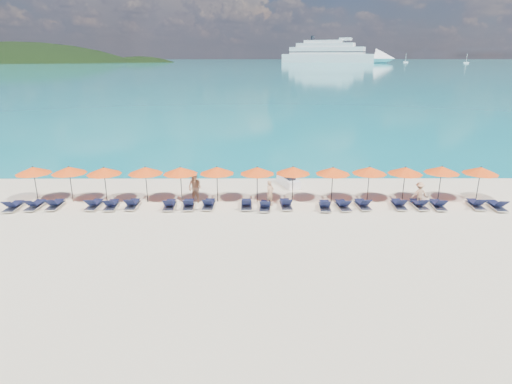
{
  "coord_description": "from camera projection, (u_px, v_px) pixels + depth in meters",
  "views": [
    {
      "loc": [
        -0.07,
        -20.35,
        8.67
      ],
      "look_at": [
        0.0,
        3.0,
        1.2
      ],
      "focal_mm": 30.0,
      "sensor_mm": 36.0,
      "label": 1
    }
  ],
  "objects": [
    {
      "name": "ground",
      "position": [
        256.0,
        232.0,
        22.02
      ],
      "size": [
        1400.0,
        1400.0,
        0.0
      ],
      "primitive_type": "plane",
      "color": "beige"
    },
    {
      "name": "sea",
      "position": [
        255.0,
        61.0,
        650.6
      ],
      "size": [
        1600.0,
        1300.0,
        0.01
      ],
      "primitive_type": "cube",
      "color": "#1FA9B2",
      "rests_on": "ground"
    },
    {
      "name": "headland_main",
      "position": [
        21.0,
        94.0,
        546.98
      ],
      "size": [
        374.0,
        242.0,
        126.5
      ],
      "color": "black",
      "rests_on": "ground"
    },
    {
      "name": "headland_small",
      "position": [
        141.0,
        90.0,
        565.57
      ],
      "size": [
        162.0,
        126.0,
        85.5
      ],
      "color": "black",
      "rests_on": "ground"
    },
    {
      "name": "cruise_ship",
      "position": [
        338.0,
        54.0,
        515.49
      ],
      "size": [
        132.58,
        73.86,
        37.66
      ],
      "rotation": [
        0.0,
        0.0,
        -0.41
      ],
      "color": "silver",
      "rests_on": "ground"
    },
    {
      "name": "sailboat_near",
      "position": [
        406.0,
        62.0,
        535.02
      ],
      "size": [
        5.68,
        1.89,
        10.42
      ],
      "color": "silver",
      "rests_on": "ground"
    },
    {
      "name": "sailboat_far",
      "position": [
        466.0,
        62.0,
        488.45
      ],
      "size": [
        5.88,
        1.96,
        10.79
      ],
      "color": "silver",
      "rests_on": "ground"
    },
    {
      "name": "jetski",
      "position": [
        289.0,
        181.0,
        29.7
      ],
      "size": [
        1.6,
        2.46,
        0.82
      ],
      "rotation": [
        0.0,
        0.0,
        0.35
      ],
      "color": "white",
      "rests_on": "ground"
    },
    {
      "name": "beachgoer_a",
      "position": [
        270.0,
        193.0,
        25.58
      ],
      "size": [
        0.68,
        0.67,
        1.58
      ],
      "primitive_type": "imported",
      "rotation": [
        0.0,
        0.0,
        0.78
      ],
      "color": "tan",
      "rests_on": "ground"
    },
    {
      "name": "beachgoer_b",
      "position": [
        195.0,
        188.0,
        26.15
      ],
      "size": [
        1.06,
        0.92,
        1.88
      ],
      "primitive_type": "imported",
      "rotation": [
        0.0,
        0.0,
        -0.53
      ],
      "color": "tan",
      "rests_on": "ground"
    },
    {
      "name": "beachgoer_c",
      "position": [
        419.0,
        194.0,
        25.78
      ],
      "size": [
        0.99,
        0.58,
        1.44
      ],
      "primitive_type": "imported",
      "rotation": [
        0.0,
        0.0,
        3.31
      ],
      "color": "tan",
      "rests_on": "ground"
    },
    {
      "name": "umbrella_0",
      "position": [
        33.0,
        170.0,
        25.96
      ],
      "size": [
        2.1,
        2.1,
        2.28
      ],
      "color": "black",
      "rests_on": "ground"
    },
    {
      "name": "umbrella_1",
      "position": [
        69.0,
        170.0,
        26.01
      ],
      "size": [
        2.1,
        2.1,
        2.28
      ],
      "color": "black",
      "rests_on": "ground"
    },
    {
      "name": "umbrella_2",
      "position": [
        104.0,
        171.0,
        25.84
      ],
      "size": [
        2.1,
        2.1,
        2.28
      ],
      "color": "black",
      "rests_on": "ground"
    },
    {
      "name": "umbrella_3",
      "position": [
        145.0,
        170.0,
        25.93
      ],
      "size": [
        2.1,
        2.1,
        2.28
      ],
      "color": "black",
      "rests_on": "ground"
    },
    {
      "name": "umbrella_4",
      "position": [
        180.0,
        171.0,
        25.89
      ],
      "size": [
        2.1,
        2.1,
        2.28
      ],
      "color": "black",
      "rests_on": "ground"
    },
    {
      "name": "umbrella_5",
      "position": [
        217.0,
        170.0,
        25.97
      ],
      "size": [
        2.1,
        2.1,
        2.28
      ],
      "color": "black",
      "rests_on": "ground"
    },
    {
      "name": "umbrella_6",
      "position": [
        257.0,
        170.0,
        25.92
      ],
      "size": [
        2.1,
        2.1,
        2.28
      ],
      "color": "black",
      "rests_on": "ground"
    },
    {
      "name": "umbrella_7",
      "position": [
        293.0,
        170.0,
        25.99
      ],
      "size": [
        2.1,
        2.1,
        2.28
      ],
      "color": "black",
      "rests_on": "ground"
    },
    {
      "name": "umbrella_8",
      "position": [
        333.0,
        171.0,
        25.87
      ],
      "size": [
        2.1,
        2.1,
        2.28
      ],
      "color": "black",
      "rests_on": "ground"
    },
    {
      "name": "umbrella_9",
      "position": [
        370.0,
        170.0,
        25.97
      ],
      "size": [
        2.1,
        2.1,
        2.28
      ],
      "color": "black",
      "rests_on": "ground"
    },
    {
      "name": "umbrella_10",
      "position": [
        405.0,
        171.0,
        25.9
      ],
      "size": [
        2.1,
        2.1,
        2.28
      ],
      "color": "black",
      "rests_on": "ground"
    },
    {
      "name": "umbrella_11",
      "position": [
        442.0,
        170.0,
        26.09
      ],
      "size": [
        2.1,
        2.1,
        2.28
      ],
      "color": "black",
      "rests_on": "ground"
    },
    {
      "name": "umbrella_12",
      "position": [
        481.0,
        170.0,
        25.92
      ],
      "size": [
        2.1,
        2.1,
        2.28
      ],
      "color": "black",
      "rests_on": "ground"
    },
    {
      "name": "lounger_0",
      "position": [
        13.0,
        206.0,
        25.13
      ],
      "size": [
        0.71,
        1.73,
        0.66
      ],
      "rotation": [
        0.0,
        0.0,
        0.05
      ],
      "color": "silver",
      "rests_on": "ground"
    },
    {
      "name": "lounger_1",
      "position": [
        35.0,
        205.0,
        25.3
      ],
      "size": [
        0.65,
        1.71,
        0.66
      ],
      "rotation": [
        0.0,
        0.0,
        -0.02
      ],
      "color": "silver",
      "rests_on": "ground"
    },
    {
      "name": "lounger_2",
      "position": [
        55.0,
        204.0,
        25.4
      ],
      "size": [
        0.67,
        1.72,
        0.66
      ],
      "rotation": [
        0.0,
        0.0,
        0.03
      ],
      "color": "silver",
      "rests_on": "ground"
    },
    {
      "name": "lounger_3",
      "position": [
        94.0,
        204.0,
        25.4
      ],
      "size": [
        0.68,
        1.72,
        0.66
      ],
      "rotation": [
        0.0,
        0.0,
        -0.04
      ],
      "color": "silver",
      "rests_on": "ground"
    },
    {
      "name": "lounger_4",
      "position": [
        111.0,
        205.0,
        25.33
      ],
      "size": [
        0.73,
        1.74,
        0.66
      ],
      "rotation": [
        0.0,
        0.0,
        0.07
      ],
      "color": "silver",
      "rests_on": "ground"
    },
    {
      "name": "lounger_5",
      "position": [
        132.0,
        204.0,
        25.44
      ],
      "size": [
        0.62,
        1.7,
        0.66
      ],
      "rotation": [
        0.0,
        0.0,
        0.0
      ],
      "color": "silver",
      "rests_on": "ground"
    },
    {
      "name": "lounger_6",
      "position": [
        170.0,
        205.0,
        25.33
      ],
      "size": [
        0.69,
        1.72,
        0.66
      ],
      "rotation": [
        0.0,
        0.0,
        0.04
      ],
      "color": "silver",
      "rests_on": "ground"
    },
    {
      "name": "lounger_7",
      "position": [
        189.0,
        204.0,
        25.38
      ],
      "size": [
        0.77,
        1.75,
        0.66
      ],
      "rotation": [
        0.0,
        0.0,
        0.09
      ],
      "color": "silver",
      "rests_on": "ground"
    },
    {
      "name": "lounger_8",
      "position": [
        209.0,
        204.0,
        25.44
      ],
      "size": [
        0.68,
        1.72,
        0.66
      ],
      "rotation": [
        0.0,
        0.0,
        -0.03
      ],
      "color": "silver",
      "rests_on": "ground"
    },
    {
      "name": "lounger_9",
      "position": [
        246.0,
        204.0,
        25.41
      ],
      "size": [
        0.66,
        1.71,
        0.66
      ],
      "rotation": [
        0.0,
        0.0,
        0.02
      ],
      "color": "silver",
      "rests_on": "ground"
    },
    {
      "name": "lounger_10",
      "position": [
        265.0,
        206.0,
        25.17
      ],
      "size": [
        0.76,
        1.74,
        0.66
      ],
      "rotation": [
        0.0,
        0.0,
        -0.08
      ],
      "color": "silver",
      "rests_on": "ground"
    },
    {
      "name": "lounger_11",
      "position": [
        286.0,
        204.0,
        25.44
      ],
      "size": [
        0.71,
        1.73,
        0.66
      ],
      "rotation": [
        0.0,
        0.0,
        0.05
      ],
      "color": "silver",
      "rests_on": "ground"
    },
    {
      "name": "lounger_12",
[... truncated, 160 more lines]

